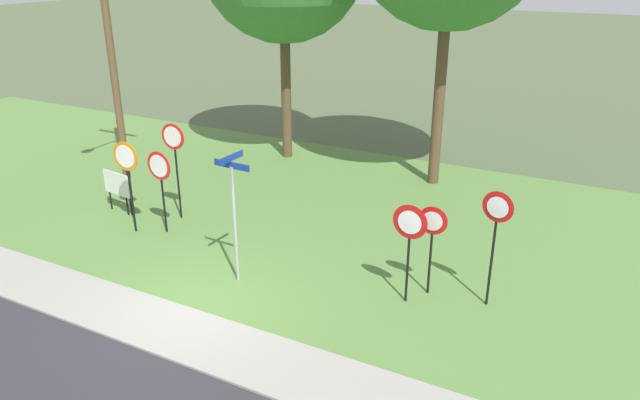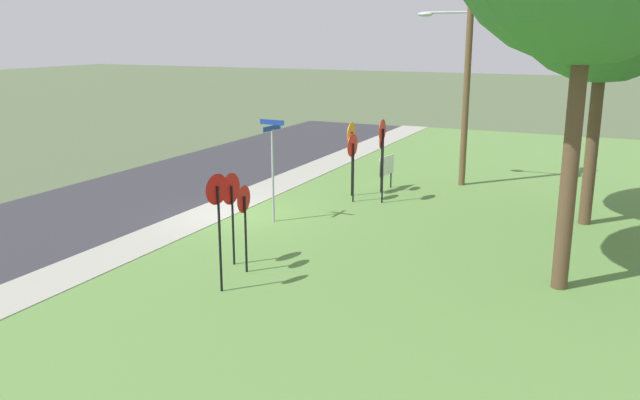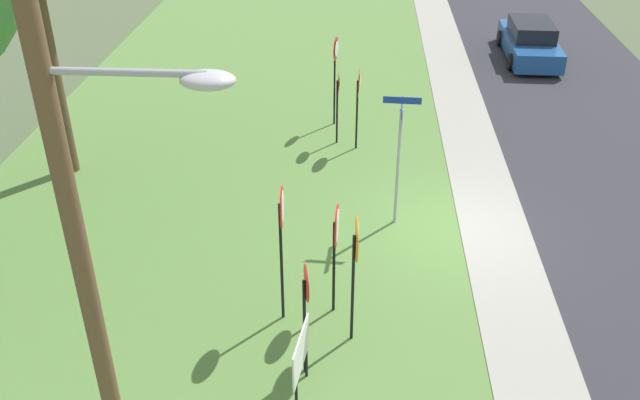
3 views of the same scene
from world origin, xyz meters
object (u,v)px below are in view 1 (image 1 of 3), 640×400
at_px(stop_sign_far_center, 127,167).
at_px(yield_sign_near_left, 432,231).
at_px(stop_sign_near_right, 160,174).
at_px(yield_sign_far_left, 409,231).
at_px(utility_pole, 106,37).
at_px(street_name_post, 234,208).
at_px(yield_sign_near_right, 496,222).
at_px(stop_sign_far_left, 125,165).
at_px(stop_sign_near_left, 174,150).
at_px(notice_board, 117,186).

xyz_separation_m(stop_sign_far_center, yield_sign_near_left, (8.20, 0.63, -0.34)).
height_order(stop_sign_near_right, yield_sign_near_left, stop_sign_near_right).
distance_m(yield_sign_far_left, utility_pole, 12.00).
height_order(street_name_post, utility_pole, utility_pole).
xyz_separation_m(yield_sign_near_right, street_name_post, (-5.43, -1.64, -0.14)).
relative_size(stop_sign_near_right, yield_sign_near_right, 0.88).
height_order(yield_sign_near_right, yield_sign_far_left, yield_sign_near_right).
height_order(stop_sign_far_left, utility_pole, utility_pole).
height_order(stop_sign_near_left, utility_pole, utility_pole).
distance_m(yield_sign_near_right, notice_board, 10.94).
relative_size(street_name_post, utility_pole, 0.35).
height_order(stop_sign_near_right, street_name_post, street_name_post).
distance_m(stop_sign_near_right, notice_board, 2.38).
distance_m(yield_sign_near_left, yield_sign_near_right, 1.37).
height_order(yield_sign_near_left, yield_sign_far_left, yield_sign_far_left).
height_order(yield_sign_far_left, street_name_post, street_name_post).
bearing_deg(yield_sign_far_left, yield_sign_near_right, 25.22).
height_order(yield_sign_near_left, street_name_post, street_name_post).
distance_m(yield_sign_near_left, street_name_post, 4.41).
bearing_deg(stop_sign_far_center, stop_sign_near_left, 66.04).
bearing_deg(yield_sign_near_right, utility_pole, -179.95).
xyz_separation_m(stop_sign_near_left, yield_sign_near_left, (7.69, -0.69, -0.50)).
xyz_separation_m(stop_sign_far_center, notice_board, (-1.39, 0.83, -1.07)).
distance_m(stop_sign_near_right, yield_sign_near_right, 8.72).
bearing_deg(yield_sign_far_left, stop_sign_near_right, 179.60).
distance_m(stop_sign_near_right, stop_sign_far_left, 1.73).
distance_m(stop_sign_far_center, yield_sign_far_left, 7.87).
xyz_separation_m(yield_sign_near_left, notice_board, (-9.58, 0.20, -0.73)).
height_order(yield_sign_near_right, street_name_post, street_name_post).
xyz_separation_m(stop_sign_near_left, yield_sign_far_left, (7.36, -1.25, -0.34)).
distance_m(yield_sign_near_left, utility_pole, 12.22).
xyz_separation_m(stop_sign_near_right, yield_sign_far_left, (7.09, -0.30, 0.02)).
height_order(stop_sign_far_left, yield_sign_far_left, yield_sign_far_left).
height_order(stop_sign_near_left, stop_sign_far_center, stop_sign_near_left).
bearing_deg(yield_sign_near_left, utility_pole, 165.22).
bearing_deg(yield_sign_near_left, notice_board, 175.72).
bearing_deg(yield_sign_near_right, yield_sign_far_left, -146.80).
bearing_deg(stop_sign_near_right, stop_sign_far_left, 168.20).
xyz_separation_m(stop_sign_far_left, stop_sign_far_center, (0.89, -0.78, 0.33)).
xyz_separation_m(yield_sign_near_left, utility_pole, (-11.57, 2.39, 3.16)).
distance_m(stop_sign_far_left, yield_sign_far_left, 8.79).
relative_size(stop_sign_near_right, notice_board, 1.87).
relative_size(stop_sign_far_left, yield_sign_near_right, 0.83).
bearing_deg(stop_sign_near_right, street_name_post, -18.64).
bearing_deg(notice_board, street_name_post, -9.89).
bearing_deg(yield_sign_near_right, yield_sign_near_left, -164.02).
height_order(stop_sign_near_right, yield_sign_near_right, yield_sign_near_right).
relative_size(stop_sign_near_left, yield_sign_near_right, 1.06).
bearing_deg(stop_sign_near_left, stop_sign_near_right, -77.14).
relative_size(stop_sign_near_right, utility_pole, 0.27).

